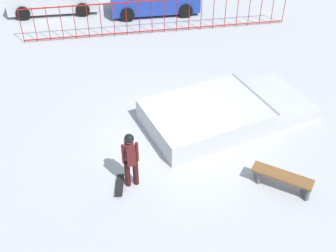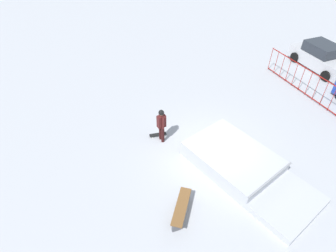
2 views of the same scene
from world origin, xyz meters
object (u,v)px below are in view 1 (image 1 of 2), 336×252
object	(u,v)px
skater	(130,156)
skate_ramp	(218,113)
park_bench	(282,178)
skateboard	(120,185)

from	to	relation	value
skater	skate_ramp	bearing A→B (deg)	-57.86
park_bench	skate_ramp	bearing A→B (deg)	109.51
skater	park_bench	xyz separation A→B (m)	(3.92, -0.56, -0.65)
skateboard	skater	bearing A→B (deg)	-70.73
skater	park_bench	distance (m)	4.02
skateboard	park_bench	bearing A→B (deg)	-90.72
skater	skateboard	distance (m)	1.00
skate_ramp	skater	size ratio (longest dim) A/B	3.45
skate_ramp	skateboard	world-z (taller)	skate_ramp
park_bench	skateboard	bearing A→B (deg)	173.60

